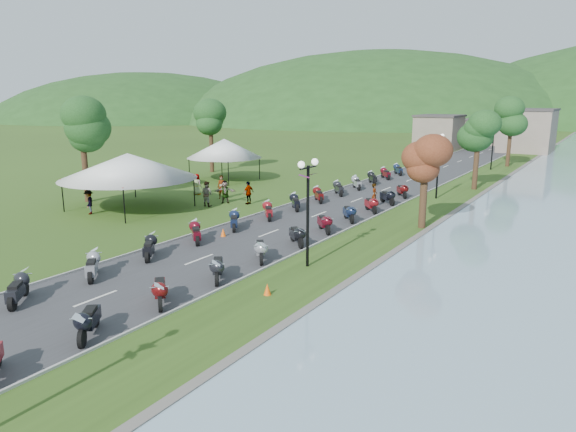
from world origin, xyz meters
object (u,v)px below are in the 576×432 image
Objects in this scene: pedestrian_a at (222,199)px; pedestrian_b at (207,206)px; pedestrian_c at (90,214)px; vendor_tent_main at (129,181)px.

pedestrian_b is (0.93, -2.79, 0.00)m from pedestrian_a.
pedestrian_c is at bearing -138.70° from pedestrian_a.
vendor_tent_main reaches higher than pedestrian_a.
vendor_tent_main is at bearing 113.63° from pedestrian_c.
vendor_tent_main is at bearing 43.67° from pedestrian_b.
pedestrian_c is at bearing 52.92° from pedestrian_b.
pedestrian_c is at bearing -110.59° from vendor_tent_main.
pedestrian_a is 1.11× the size of pedestrian_c.
pedestrian_b is (3.98, 3.67, -2.00)m from vendor_tent_main.
pedestrian_a is at bearing -70.56° from pedestrian_b.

